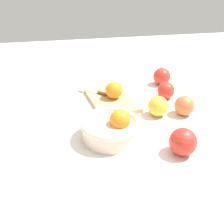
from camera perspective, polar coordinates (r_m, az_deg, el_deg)
The scene contains 10 objects.
ground_plane at distance 0.99m, azimuth 4.92°, elevation -0.70°, with size 2.40×2.40×0.00m, color silver.
bowl at distance 0.83m, azimuth -0.16°, elevation -3.34°, with size 0.19×0.19×0.10m.
cutting_board at distance 1.08m, azimuth -0.19°, elevation 2.63°, with size 0.26×0.16×0.02m, color tan.
orange_on_board at distance 1.06m, azimuth 0.39°, elevation 4.71°, with size 0.07×0.07×0.07m, color orange.
knife at distance 1.12m, azimuth -3.37°, elevation 4.37°, with size 0.13×0.11×0.01m.
apple_front_right at distance 1.25m, azimuth 10.63°, elevation 7.49°, with size 0.08×0.08×0.08m, color red.
apple_front_right_2 at distance 1.12m, azimuth 11.47°, elevation 4.54°, with size 0.07×0.07×0.07m, color red.
apple_front_left at distance 0.79m, azimuth 14.97°, elevation -6.18°, with size 0.08×0.08×0.08m, color red.
apple_front_center at distance 1.01m, azimuth 15.26°, elevation 1.33°, with size 0.07×0.07×0.07m, color #CC6638.
apple_front_center_2 at distance 0.98m, azimuth 9.84°, elevation 1.22°, with size 0.07×0.07×0.07m, color gold.
Camera 1 is at (-0.82, 0.25, 0.48)m, focal length 42.68 mm.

